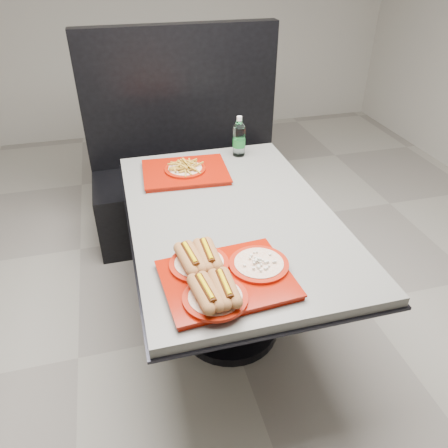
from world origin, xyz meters
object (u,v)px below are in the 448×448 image
object	(u,v)px
booth_bench	(189,174)
tray_far	(185,170)
water_bottle	(239,139)
tray_near	(221,275)
diner_table	(230,242)

from	to	relation	value
booth_bench	tray_far	distance (m)	0.78
tray_far	water_bottle	size ratio (longest dim) A/B	2.01
booth_bench	water_bottle	size ratio (longest dim) A/B	5.94
booth_bench	tray_near	world-z (taller)	booth_bench
tray_near	tray_far	size ratio (longest dim) A/B	1.06
booth_bench	water_bottle	bearing A→B (deg)	-67.74
booth_bench	water_bottle	distance (m)	0.71
diner_table	water_bottle	distance (m)	0.67
diner_table	tray_near	world-z (taller)	tray_near
booth_bench	tray_near	distance (m)	1.61
booth_bench	tray_near	bearing A→B (deg)	-95.94
diner_table	tray_near	bearing A→B (deg)	-109.38
diner_table	water_bottle	size ratio (longest dim) A/B	6.25
diner_table	tray_far	distance (m)	0.48
diner_table	tray_far	bearing A→B (deg)	107.18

